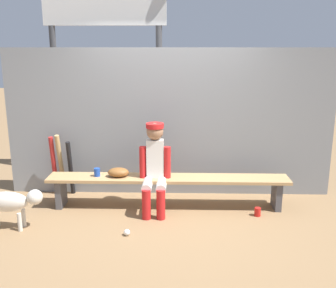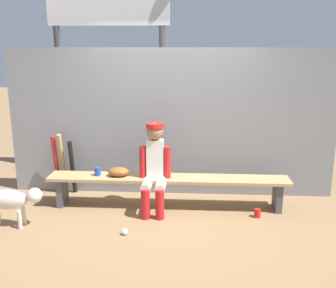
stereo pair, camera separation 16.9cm
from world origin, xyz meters
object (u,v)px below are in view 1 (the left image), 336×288
at_px(baseball_glove, 118,172).
at_px(scoreboard, 109,27).
at_px(cup_on_ground, 258,212).
at_px(dog, 11,202).
at_px(bat_aluminum_black, 71,168).
at_px(bat_wood_tan, 61,165).
at_px(dugout_bench, 168,183).
at_px(bat_aluminum_red, 54,166).
at_px(baseball, 127,232).
at_px(player_seated, 155,165).
at_px(cup_on_bench, 97,172).

bearing_deg(baseball_glove, scoreboard, 101.86).
height_order(cup_on_ground, dog, dog).
xyz_separation_m(bat_aluminum_black, scoreboard, (0.44, 1.06, 1.98)).
bearing_deg(bat_wood_tan, dugout_bench, -14.78).
bearing_deg(cup_on_ground, bat_wood_tan, 166.12).
relative_size(bat_aluminum_black, bat_aluminum_red, 0.93).
bearing_deg(bat_wood_tan, cup_on_ground, -13.88).
bearing_deg(baseball, cup_on_ground, 19.80).
xyz_separation_m(bat_wood_tan, bat_aluminum_red, (-0.10, -0.01, -0.02)).
relative_size(baseball, cup_on_ground, 0.67).
relative_size(player_seated, dog, 1.36).
bearing_deg(baseball, player_seated, 69.04).
relative_size(baseball_glove, bat_wood_tan, 0.31).
bearing_deg(cup_on_ground, player_seated, 173.43).
relative_size(baseball_glove, cup_on_bench, 2.55).
height_order(cup_on_ground, scoreboard, scoreboard).
distance_m(bat_aluminum_black, cup_on_bench, 0.61).
bearing_deg(baseball_glove, bat_wood_tan, 155.33).
bearing_deg(cup_on_ground, dog, -171.62).
bearing_deg(cup_on_ground, bat_aluminum_black, 165.68).
bearing_deg(baseball_glove, bat_aluminum_red, 157.90).
distance_m(dugout_bench, player_seated, 0.34).
bearing_deg(bat_aluminum_black, dog, -110.52).
relative_size(baseball_glove, bat_aluminum_red, 0.32).
height_order(dugout_bench, baseball_glove, baseball_glove).
height_order(bat_aluminum_red, baseball, bat_aluminum_red).
relative_size(bat_wood_tan, cup_on_ground, 8.29).
relative_size(bat_aluminum_red, cup_on_ground, 7.96).
bearing_deg(cup_on_ground, baseball, -160.20).
bearing_deg(baseball_glove, cup_on_bench, 178.64).
distance_m(dugout_bench, dog, 1.94).
distance_m(dugout_bench, bat_wood_tan, 1.60).
relative_size(bat_wood_tan, dog, 1.08).
distance_m(player_seated, baseball, 0.97).
bearing_deg(scoreboard, bat_wood_tan, -119.18).
distance_m(bat_aluminum_black, baseball, 1.60).
xyz_separation_m(bat_aluminum_black, baseball, (0.96, -1.23, -0.37)).
relative_size(bat_wood_tan, bat_aluminum_red, 1.04).
bearing_deg(scoreboard, cup_on_ground, -39.02).
relative_size(bat_aluminum_black, cup_on_bench, 7.44).
height_order(baseball, dog, dog).
bearing_deg(baseball_glove, bat_aluminum_black, 152.24).
xyz_separation_m(dugout_bench, player_seated, (-0.17, -0.11, 0.27)).
height_order(baseball_glove, bat_wood_tan, bat_wood_tan).
bearing_deg(dugout_bench, bat_aluminum_black, 164.35).
distance_m(bat_aluminum_red, scoreboard, 2.31).
bearing_deg(dog, baseball_glove, 31.00).
xyz_separation_m(dugout_bench, baseball_glove, (-0.66, 0.00, 0.14)).
bearing_deg(dugout_bench, baseball_glove, 180.00).
distance_m(baseball, scoreboard, 3.32).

